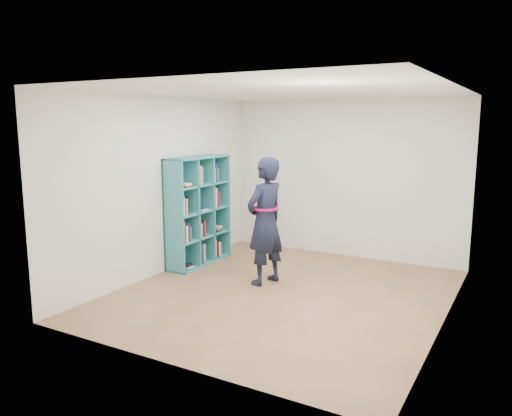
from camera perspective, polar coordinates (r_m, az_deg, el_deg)
The scene contains 9 objects.
floor at distance 6.65m, azimuth 3.07°, elevation -9.75°, with size 4.50×4.50×0.00m, color brown.
ceiling at distance 6.28m, azimuth 3.29°, elevation 13.22°, with size 4.50×4.50×0.00m, color white.
wall_left at distance 7.43m, azimuth -10.80°, elevation 2.48°, with size 0.02×4.50×2.60m, color silver.
wall_right at distance 5.75m, azimuth 21.34°, elevation -0.12°, with size 0.02×4.50×2.60m, color silver.
wall_back at distance 8.40m, azimuth 10.01°, elevation 3.32°, with size 4.00×0.02×2.60m, color silver.
wall_front at distance 4.46m, azimuth -9.76°, elevation -2.27°, with size 4.00×0.02×2.60m, color silver.
bookshelf at distance 7.90m, azimuth -6.77°, elevation -0.41°, with size 0.37×1.27×1.70m.
person at distance 6.84m, azimuth 1.06°, elevation -1.52°, with size 0.57×0.73×1.76m.
smartphone at distance 6.96m, azimuth 0.62°, elevation -0.35°, with size 0.01×0.10×0.14m.
Camera 1 is at (2.77, -5.62, 2.22)m, focal length 35.00 mm.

